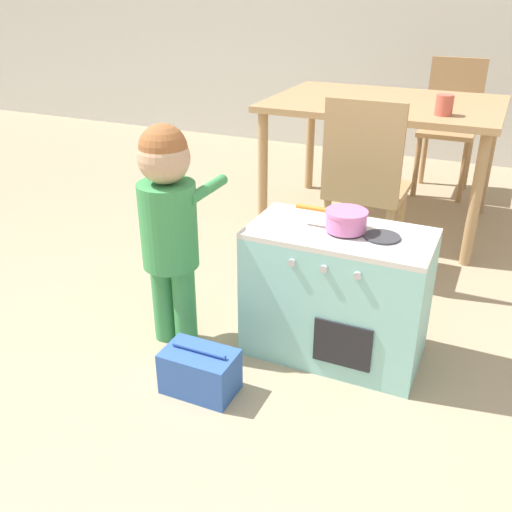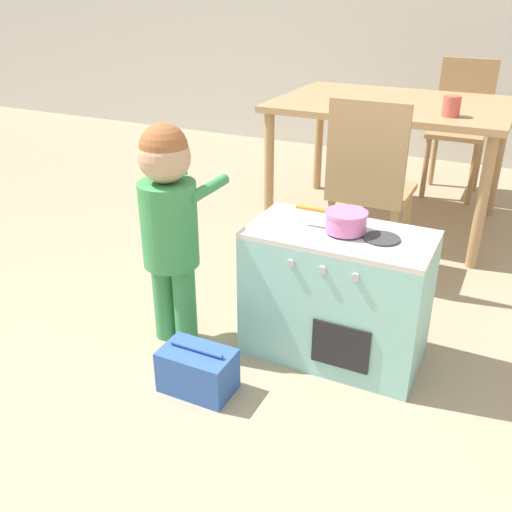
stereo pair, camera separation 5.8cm
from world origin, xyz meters
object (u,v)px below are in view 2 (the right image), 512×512
at_px(child_figure, 169,213).
at_px(dining_chair_far, 460,124).
at_px(toy_pot, 345,220).
at_px(toy_basket, 198,370).
at_px(dining_table, 392,116).
at_px(dining_chair_near, 369,186).
at_px(play_kitchen, 336,295).
at_px(cup_on_table, 451,106).

bearing_deg(child_figure, dining_chair_far, 73.39).
xyz_separation_m(toy_pot, dining_chair_far, (0.09, 2.21, -0.10)).
distance_m(toy_basket, dining_chair_far, 2.71).
relative_size(child_figure, dining_table, 0.70).
height_order(toy_basket, dining_chair_far, dining_chair_far).
bearing_deg(dining_table, toy_basket, -95.39).
distance_m(toy_pot, dining_chair_far, 2.21).
distance_m(dining_table, dining_chair_near, 0.78).
distance_m(play_kitchen, dining_table, 1.51).
height_order(dining_table, cup_on_table, cup_on_table).
xyz_separation_m(toy_pot, child_figure, (-0.63, -0.19, -0.01)).
bearing_deg(cup_on_table, dining_chair_near, -117.87).
bearing_deg(child_figure, toy_basket, -44.46).
bearing_deg(dining_chair_far, toy_basket, 80.04).
relative_size(play_kitchen, dining_table, 0.52).
height_order(dining_chair_far, cup_on_table, dining_chair_far).
distance_m(toy_pot, toy_basket, 0.76).
bearing_deg(toy_basket, child_figure, 135.54).
bearing_deg(cup_on_table, toy_basket, -108.19).
bearing_deg(dining_chair_near, toy_pot, -81.58).
bearing_deg(toy_basket, cup_on_table, 71.81).
relative_size(play_kitchen, toy_basket, 2.57).
bearing_deg(child_figure, play_kitchen, 16.98).
bearing_deg(dining_chair_near, dining_table, 97.36).
bearing_deg(dining_chair_far, cup_on_table, 93.59).
relative_size(toy_pot, cup_on_table, 2.63).
distance_m(dining_chair_far, cup_on_table, 1.08).
height_order(child_figure, dining_chair_near, child_figure).
height_order(dining_chair_near, cup_on_table, dining_chair_near).
bearing_deg(child_figure, cup_on_table, 60.24).
bearing_deg(dining_chair_near, play_kitchen, -82.70).
xyz_separation_m(child_figure, cup_on_table, (0.78, 1.36, 0.22)).
distance_m(play_kitchen, cup_on_table, 1.30).
xyz_separation_m(toy_basket, dining_chair_far, (0.46, 2.64, 0.39)).
bearing_deg(dining_table, child_figure, -104.68).
relative_size(child_figure, dining_chair_far, 1.01).
bearing_deg(dining_chair_far, dining_chair_near, 82.85).
relative_size(toy_pot, child_figure, 0.30).
xyz_separation_m(play_kitchen, dining_table, (-0.19, 1.45, 0.39)).
height_order(toy_pot, cup_on_table, cup_on_table).
bearing_deg(dining_table, cup_on_table, -37.47).
height_order(child_figure, dining_table, child_figure).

